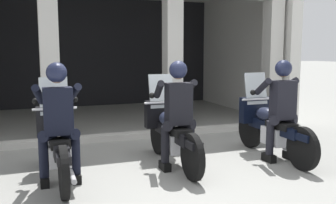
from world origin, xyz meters
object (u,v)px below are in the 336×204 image
Objects in this scene: motorcycle_left at (58,142)px; motorcycle_center at (171,131)px; police_officer_left at (58,113)px; police_officer_center at (178,106)px; police_officer_right at (282,102)px; motorcycle_right at (270,126)px.

motorcycle_left is 1.00× the size of motorcycle_center.
police_officer_left and police_officer_center have the same top height.
motorcycle_left is at bearing -164.89° from motorcycle_center.
motorcycle_center is at bearing 176.76° from police_officer_right.
motorcycle_right is (1.67, 0.12, -0.44)m from police_officer_center.
police_officer_left and police_officer_right have the same top height.
police_officer_center is 0.78× the size of motorcycle_right.
motorcycle_right is at bearing 6.95° from motorcycle_center.
motorcycle_right is at bearing 14.00° from motorcycle_left.
police_officer_left is at bearing -164.89° from police_officer_center.
motorcycle_center is 1.00× the size of motorcycle_right.
motorcycle_center is (1.67, 0.36, -0.44)m from police_officer_left.
motorcycle_left is 1.29× the size of police_officer_center.
motorcycle_left is 3.35m from motorcycle_right.
police_officer_center is at bearing -164.16° from motorcycle_right.
motorcycle_left is at bearing -174.57° from police_officer_center.
police_officer_left reaches higher than motorcycle_center.
police_officer_left is 3.38m from motorcycle_right.
motorcycle_left is 1.29× the size of police_officer_right.
police_officer_right is at bearing 14.00° from police_officer_left.
motorcycle_center is at bearing -173.84° from motorcycle_right.
police_officer_left is at bearing -164.92° from motorcycle_right.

